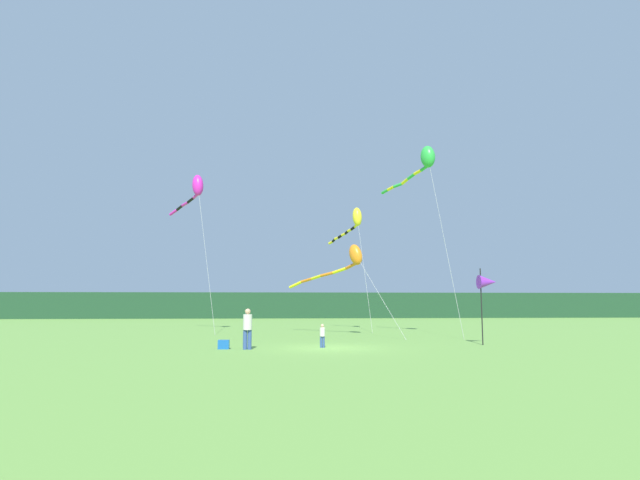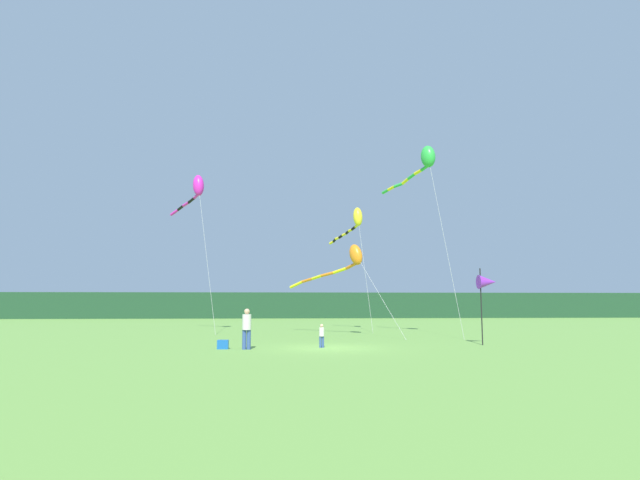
% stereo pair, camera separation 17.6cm
% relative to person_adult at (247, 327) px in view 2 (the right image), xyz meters
% --- Properties ---
extents(ground_plane, '(120.00, 120.00, 0.00)m').
position_rel_person_adult_xyz_m(ground_plane, '(3.77, 0.51, -1.01)').
color(ground_plane, '#6B9E42').
extents(distant_treeline, '(108.00, 2.95, 3.35)m').
position_rel_person_adult_xyz_m(distant_treeline, '(3.77, 45.51, 0.66)').
color(distant_treeline, '#1E4228').
rests_on(distant_treeline, ground).
extents(person_adult, '(0.40, 0.40, 1.81)m').
position_rel_person_adult_xyz_m(person_adult, '(0.00, 0.00, 0.00)').
color(person_adult, '#334C8C').
rests_on(person_adult, ground).
extents(person_child, '(0.24, 0.24, 1.08)m').
position_rel_person_adult_xyz_m(person_child, '(3.43, 0.70, -0.41)').
color(person_child, '#334C8C').
rests_on(person_child, ground).
extents(cooler_box, '(0.49, 0.37, 0.40)m').
position_rel_person_adult_xyz_m(cooler_box, '(-1.07, 0.32, -0.81)').
color(cooler_box, '#1959B2').
rests_on(cooler_box, ground).
extents(banner_flag_pole, '(0.90, 0.70, 3.78)m').
position_rel_person_adult_xyz_m(banner_flag_pole, '(11.78, 1.55, 2.05)').
color(banner_flag_pole, black).
rests_on(banner_flag_pole, ground).
extents(kite_magenta, '(4.45, 6.08, 11.18)m').
position_rel_person_adult_xyz_m(kite_magenta, '(-4.62, 13.17, 9.15)').
color(kite_magenta, '#B2B2B2').
rests_on(kite_magenta, ground).
extents(kite_yellow, '(2.52, 6.03, 9.18)m').
position_rel_person_adult_xyz_m(kite_yellow, '(6.97, 14.44, 7.17)').
color(kite_yellow, '#B2B2B2').
rests_on(kite_yellow, ground).
extents(kite_orange, '(6.46, 8.80, 5.89)m').
position_rel_person_adult_xyz_m(kite_orange, '(5.70, 9.26, 3.75)').
color(kite_orange, '#B2B2B2').
rests_on(kite_orange, ground).
extents(kite_green, '(3.38, 6.54, 11.92)m').
position_rel_person_adult_xyz_m(kite_green, '(10.47, 7.69, 9.98)').
color(kite_green, '#B2B2B2').
rests_on(kite_green, ground).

